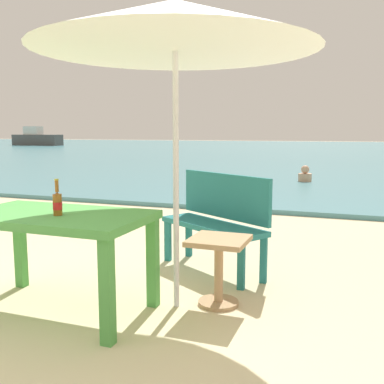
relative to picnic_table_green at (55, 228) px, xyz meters
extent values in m
plane|color=beige|center=(0.32, -0.48, -0.65)|extent=(120.00, 120.00, 0.00)
cube|color=teal|center=(0.32, 29.52, -0.61)|extent=(120.00, 50.00, 0.08)
cube|color=#4C9E47|center=(0.00, 0.00, 0.08)|extent=(1.40, 0.80, 0.06)
cube|color=#4C9E47|center=(0.64, -0.34, -0.30)|extent=(0.08, 0.08, 0.70)
cube|color=#4C9E47|center=(-0.64, 0.34, -0.30)|extent=(0.08, 0.08, 0.70)
cube|color=#4C9E47|center=(0.64, 0.34, -0.30)|extent=(0.08, 0.08, 0.70)
cylinder|color=brown|center=(0.08, -0.07, 0.19)|extent=(0.06, 0.06, 0.16)
cone|color=brown|center=(0.08, -0.07, 0.27)|extent=(0.06, 0.06, 0.03)
cylinder|color=brown|center=(0.08, -0.07, 0.32)|extent=(0.03, 0.03, 0.09)
cylinder|color=red|center=(0.08, -0.07, 0.18)|extent=(0.07, 0.07, 0.05)
cylinder|color=gold|center=(0.08, -0.07, 0.37)|extent=(0.03, 0.03, 0.01)
cylinder|color=silver|center=(0.81, 0.40, 0.50)|extent=(0.04, 0.04, 2.30)
cone|color=white|center=(0.81, 0.40, 1.47)|extent=(2.10, 2.10, 0.36)
cube|color=tan|center=(1.11, 0.54, -0.13)|extent=(0.44, 0.44, 0.04)
cylinder|color=tan|center=(1.11, 0.54, -0.40)|extent=(0.07, 0.07, 0.50)
cylinder|color=tan|center=(1.11, 0.54, -0.64)|extent=(0.32, 0.32, 0.03)
cube|color=#237275|center=(0.80, 1.34, -0.20)|extent=(1.21, 0.94, 0.05)
cube|color=#237275|center=(0.89, 1.48, 0.08)|extent=(1.04, 0.66, 0.44)
cube|color=#237275|center=(0.26, 1.51, -0.44)|extent=(0.06, 0.06, 0.42)
cube|color=#237275|center=(1.20, 0.93, -0.44)|extent=(0.06, 0.06, 0.42)
cube|color=#237275|center=(0.41, 1.75, -0.44)|extent=(0.06, 0.06, 0.42)
cube|color=#237275|center=(1.35, 1.17, -0.44)|extent=(0.06, 0.06, 0.42)
cylinder|color=tan|center=(0.88, 8.99, -0.47)|extent=(0.34, 0.34, 0.20)
sphere|color=tan|center=(0.88, 8.99, -0.27)|extent=(0.21, 0.21, 0.21)
cube|color=#4C4C4C|center=(-25.04, 30.41, -0.09)|extent=(4.69, 1.28, 0.96)
cube|color=silver|center=(-25.46, 30.41, 0.76)|extent=(1.49, 0.96, 0.75)
camera|label=1|loc=(2.08, -2.69, 0.71)|focal=41.54mm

